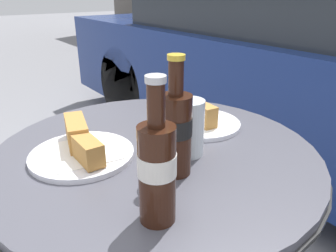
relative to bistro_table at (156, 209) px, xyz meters
name	(u,v)px	position (x,y,z in m)	size (l,w,h in m)	color
bistro_table	(156,209)	(0.00, 0.00, 0.00)	(0.78, 0.78, 0.73)	#333333
cola_bottle_left	(157,168)	(0.21, -0.14, 0.27)	(0.06, 0.06, 0.24)	#33190F
cola_bottle_right	(175,130)	(0.11, -0.02, 0.27)	(0.07, 0.07, 0.24)	#33190F
drinking_glass	(188,130)	(0.06, 0.05, 0.23)	(0.07, 0.07, 0.13)	#C68923
lunch_plate_near	(81,147)	(-0.07, -0.15, 0.20)	(0.23, 0.23, 0.07)	white
lunch_plate_far	(200,120)	(-0.05, 0.18, 0.19)	(0.22, 0.22, 0.07)	white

